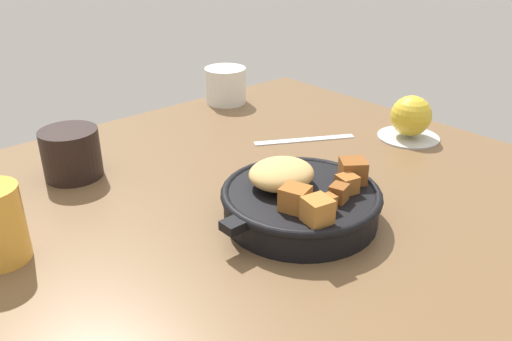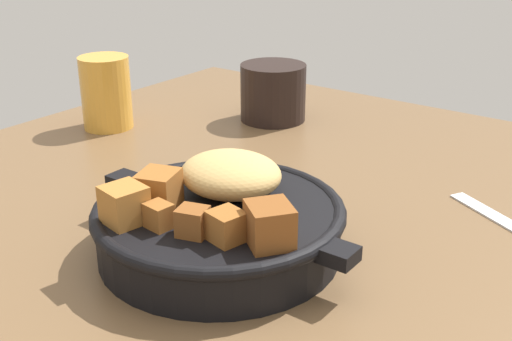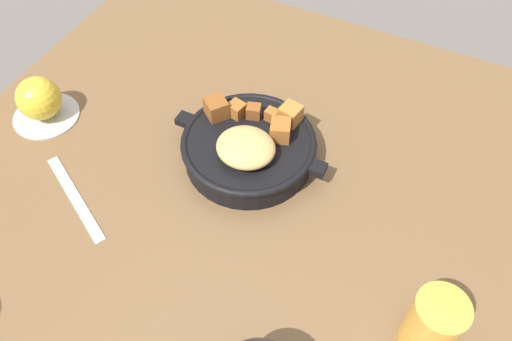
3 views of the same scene
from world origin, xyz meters
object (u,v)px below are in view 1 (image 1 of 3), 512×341
red_apple (411,116)px  ceramic_mug_white (226,85)px  coffee_mug_dark (71,153)px  butter_knife (305,139)px  cast_iron_skillet (300,199)px

red_apple → ceramic_mug_white: bearing=108.2°
red_apple → coffee_mug_dark: 58.43cm
red_apple → coffee_mug_dark: bearing=154.2°
coffee_mug_dark → ceramic_mug_white: same height
butter_knife → ceramic_mug_white: bearing=113.5°
red_apple → butter_knife: 19.60cm
butter_knife → coffee_mug_dark: coffee_mug_dark is taller
butter_knife → coffee_mug_dark: (-37.41, 13.72, 3.64)cm
red_apple → ceramic_mug_white: size_ratio=0.83×
butter_knife → ceramic_mug_white: 26.77cm
butter_knife → coffee_mug_dark: size_ratio=2.11×
cast_iron_skillet → ceramic_mug_white: (22.92, 44.89, 0.78)cm
butter_knife → cast_iron_skillet: bearing=-108.3°
red_apple → butter_knife: size_ratio=0.39×
butter_knife → ceramic_mug_white: size_ratio=2.12×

